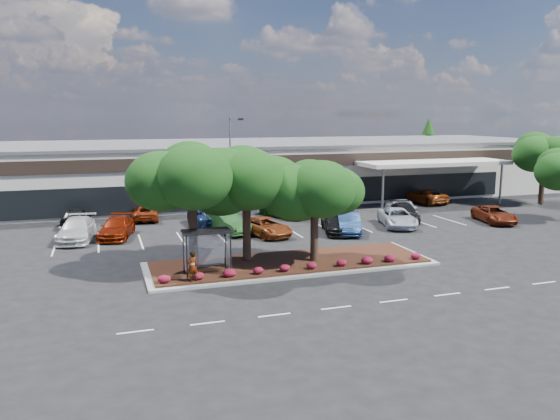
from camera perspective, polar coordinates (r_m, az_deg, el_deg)
name	(u,v)px	position (r m, az deg, el deg)	size (l,w,h in m)	color
ground	(346,280)	(31.80, 6.91, -7.28)	(160.00, 160.00, 0.00)	black
retail_store	(221,169)	(63.04, -6.18, 4.24)	(80.40, 25.20, 6.25)	silver
landscape_island	(290,263)	(34.59, 1.07, -5.57)	(18.00, 6.00, 0.26)	gray
lane_markings	(285,241)	(41.09, 0.55, -3.23)	(33.12, 20.06, 0.01)	silver
shrub_row	(302,266)	(32.58, 2.30, -5.85)	(17.00, 0.80, 0.50)	maroon
bus_shelter	(206,239)	(31.69, -7.72, -3.04)	(2.75, 1.55, 2.59)	black
island_tree_west	(192,203)	(32.75, -9.16, 0.73)	(7.20, 7.20, 7.89)	#17330C
island_tree_mid	(246,203)	(34.18, -3.53, 0.74)	(6.60, 6.60, 7.32)	#17330C
island_tree_east	(315,210)	(34.08, 3.64, 0.02)	(5.80, 5.80, 6.50)	#17330C
tree_east_far	(543,168)	(63.53, 25.81, 3.94)	(6.40, 6.40, 7.62)	#17330C
conifer_north_east	(428,147)	(85.68, 15.18, 6.36)	(3.96, 3.96, 9.00)	#17330C
person_waiting	(192,266)	(30.62, -9.14, -5.84)	(0.62, 0.41, 1.70)	#594C47
light_pole	(232,177)	(47.44, -5.07, 3.48)	(1.43, 0.66, 9.20)	gray
car_0	(77,230)	(43.78, -20.46, -1.93)	(2.35, 5.78, 1.68)	silver
car_1	(117,228)	(43.89, -16.69, -1.77)	(2.17, 5.33, 1.55)	#681402
car_2	(227,223)	(43.71, -5.60, -1.39)	(1.72, 4.94, 1.63)	#214E1D
car_3	(266,227)	(42.69, -1.51, -1.75)	(2.38, 5.15, 1.43)	brown
car_4	(337,223)	(44.01, 5.96, -1.38)	(2.16, 5.31, 1.54)	black
car_5	(348,223)	(43.96, 7.16, -1.36)	(1.72, 4.94, 1.63)	navy
car_6	(404,212)	(49.91, 12.85, -0.24)	(2.11, 5.19, 1.51)	black
car_7	(397,218)	(47.19, 12.17, -0.79)	(2.53, 5.49, 1.53)	silver
car_8	(494,214)	(51.46, 21.50, -0.44)	(2.36, 5.12, 1.42)	maroon
car_9	(76,217)	(49.36, -20.53, -0.68)	(1.90, 4.73, 1.61)	black
car_10	(146,213)	(50.49, -13.87, -0.26)	(2.24, 4.87, 1.35)	maroon
car_11	(207,216)	(46.87, -7.60, -0.65)	(2.72, 5.90, 1.64)	navy
car_12	(283,209)	(50.31, 0.37, 0.14)	(2.23, 5.48, 1.59)	#154513
car_13	(287,207)	(50.82, 0.72, 0.28)	(2.33, 5.73, 1.66)	#A3A8B0
car_14	(325,206)	(52.18, 4.71, 0.40)	(1.58, 4.52, 1.49)	#790A03
car_15	(401,206)	(53.60, 12.50, 0.45)	(1.74, 4.33, 1.47)	#A3AAAF
car_16	(397,206)	(53.61, 12.08, 0.39)	(1.59, 3.95, 1.35)	silver
car_17	(425,196)	(60.29, 14.87, 1.42)	(2.56, 5.56, 1.54)	#823710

